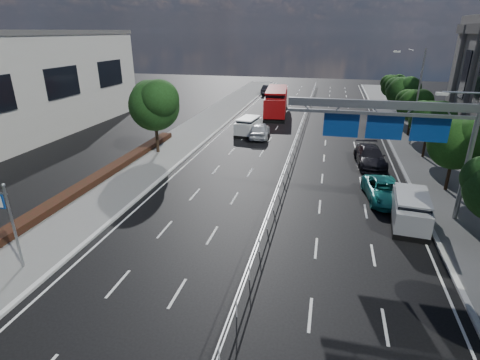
% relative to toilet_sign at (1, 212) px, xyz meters
% --- Properties ---
extents(ground, '(160.00, 160.00, 0.00)m').
position_rel_toilet_sign_xyz_m(ground, '(10.95, 0.00, -2.94)').
color(ground, black).
rests_on(ground, ground).
extents(sidewalk_near, '(5.00, 140.00, 0.14)m').
position_rel_toilet_sign_xyz_m(sidewalk_near, '(-0.55, 0.00, -2.87)').
color(sidewalk_near, slate).
rests_on(sidewalk_near, ground).
extents(kerb_near, '(0.25, 140.00, 0.15)m').
position_rel_toilet_sign_xyz_m(kerb_near, '(1.95, 0.00, -2.87)').
color(kerb_near, silver).
rests_on(kerb_near, ground).
extents(median_fence, '(0.05, 85.00, 1.02)m').
position_rel_toilet_sign_xyz_m(median_fence, '(10.95, 22.50, -2.42)').
color(median_fence, silver).
rests_on(median_fence, ground).
extents(hedge_near, '(1.00, 36.00, 0.44)m').
position_rel_toilet_sign_xyz_m(hedge_near, '(-2.35, 5.00, -2.58)').
color(hedge_near, black).
rests_on(hedge_near, sidewalk_near).
extents(toilet_sign, '(1.62, 0.18, 4.34)m').
position_rel_toilet_sign_xyz_m(toilet_sign, '(0.00, 0.00, 0.00)').
color(toilet_sign, gray).
rests_on(toilet_sign, ground).
extents(overhead_gantry, '(10.24, 0.38, 7.45)m').
position_rel_toilet_sign_xyz_m(overhead_gantry, '(17.69, 10.05, 2.66)').
color(overhead_gantry, gray).
rests_on(overhead_gantry, ground).
extents(streetlight_far, '(2.78, 2.40, 9.00)m').
position_rel_toilet_sign_xyz_m(streetlight_far, '(21.46, 26.00, 2.27)').
color(streetlight_far, gray).
rests_on(streetlight_far, ground).
extents(near_tree_back, '(4.84, 4.51, 6.69)m').
position_rel_toilet_sign_xyz_m(near_tree_back, '(-0.99, 17.97, 1.67)').
color(near_tree_back, black).
rests_on(near_tree_back, ground).
extents(far_tree_d, '(3.85, 3.59, 5.34)m').
position_rel_toilet_sign_xyz_m(far_tree_d, '(22.20, 14.48, 0.74)').
color(far_tree_d, black).
rests_on(far_tree_d, ground).
extents(far_tree_e, '(3.63, 3.38, 5.13)m').
position_rel_toilet_sign_xyz_m(far_tree_e, '(22.20, 21.98, 0.61)').
color(far_tree_e, black).
rests_on(far_tree_e, ground).
extents(far_tree_f, '(3.52, 3.28, 5.02)m').
position_rel_toilet_sign_xyz_m(far_tree_f, '(22.20, 29.48, 0.55)').
color(far_tree_f, black).
rests_on(far_tree_f, ground).
extents(far_tree_g, '(3.96, 3.69, 5.45)m').
position_rel_toilet_sign_xyz_m(far_tree_g, '(22.20, 36.98, 0.81)').
color(far_tree_g, black).
rests_on(far_tree_g, ground).
extents(far_tree_h, '(3.41, 3.18, 4.91)m').
position_rel_toilet_sign_xyz_m(far_tree_h, '(22.20, 44.48, 0.48)').
color(far_tree_h, black).
rests_on(far_tree_h, ground).
extents(white_minivan, '(2.34, 4.39, 1.82)m').
position_rel_toilet_sign_xyz_m(white_minivan, '(5.55, 26.46, -2.05)').
color(white_minivan, black).
rests_on(white_minivan, ground).
extents(red_bus, '(3.70, 11.39, 3.34)m').
position_rel_toilet_sign_xyz_m(red_bus, '(6.93, 37.71, -1.20)').
color(red_bus, black).
rests_on(red_bus, ground).
extents(near_car_silver, '(2.29, 4.86, 1.61)m').
position_rel_toilet_sign_xyz_m(near_car_silver, '(6.98, 25.46, -2.14)').
color(near_car_silver, silver).
rests_on(near_car_silver, ground).
extents(near_car_dark, '(2.00, 5.12, 1.66)m').
position_rel_toilet_sign_xyz_m(near_car_dark, '(3.34, 53.61, -2.11)').
color(near_car_dark, black).
rests_on(near_car_dark, ground).
extents(silver_minivan, '(2.27, 4.56, 1.83)m').
position_rel_toilet_sign_xyz_m(silver_minivan, '(18.82, 8.91, -2.04)').
color(silver_minivan, black).
rests_on(silver_minivan, ground).
extents(parked_car_teal, '(2.77, 5.03, 1.33)m').
position_rel_toilet_sign_xyz_m(parked_car_teal, '(17.78, 12.00, -2.28)').
color(parked_car_teal, '#1C7F7A').
rests_on(parked_car_teal, ground).
extents(parked_car_dark, '(2.57, 5.46, 1.54)m').
position_rel_toilet_sign_xyz_m(parked_car_dark, '(17.45, 19.00, -2.18)').
color(parked_car_dark, black).
rests_on(parked_car_dark, ground).
extents(pedestrian_a, '(0.71, 0.65, 1.64)m').
position_rel_toilet_sign_xyz_m(pedestrian_a, '(23.55, 19.68, -1.99)').
color(pedestrian_a, gray).
rests_on(pedestrian_a, sidewalk_far).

